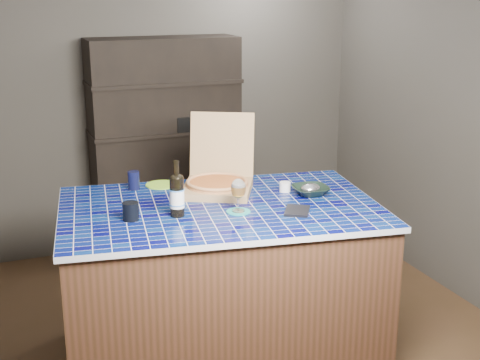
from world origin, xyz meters
name	(u,v)px	position (x,y,z in m)	size (l,w,h in m)	color
room	(230,147)	(0.00, 0.00, 1.25)	(3.50, 3.50, 3.50)	#523623
shelving_unit	(166,148)	(0.00, 1.53, 0.90)	(1.20, 0.41, 1.80)	black
kitchen_island	(221,285)	(-0.17, -0.29, 0.50)	(1.95, 1.39, 0.99)	#4A2A1D
pizza_box	(218,181)	(-0.09, -0.02, 1.05)	(0.58, 0.62, 0.44)	#9E7B51
mead_bottle	(177,194)	(-0.44, -0.37, 1.11)	(0.08, 0.08, 0.31)	black
teal_trivet	(238,212)	(-0.11, -0.43, 0.99)	(0.13, 0.13, 0.01)	teal
wine_glass	(238,189)	(-0.11, -0.43, 1.12)	(0.08, 0.08, 0.19)	white
tumbler	(131,211)	(-0.70, -0.34, 1.04)	(0.09, 0.09, 0.10)	black
dvd_case	(297,211)	(0.19, -0.55, 1.00)	(0.13, 0.18, 0.01)	black
bowl	(310,190)	(0.41, -0.29, 1.01)	(0.22, 0.22, 0.05)	black
foil_contents	(311,188)	(0.41, -0.29, 1.03)	(0.12, 0.10, 0.06)	#B6B6C2
white_jar	(285,187)	(0.29, -0.18, 1.02)	(0.07, 0.07, 0.06)	white
navy_cup	(134,180)	(-0.56, 0.20, 1.04)	(0.07, 0.07, 0.11)	black
green_trivet	(162,185)	(-0.38, 0.22, 0.99)	(0.20, 0.20, 0.01)	#87C62A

